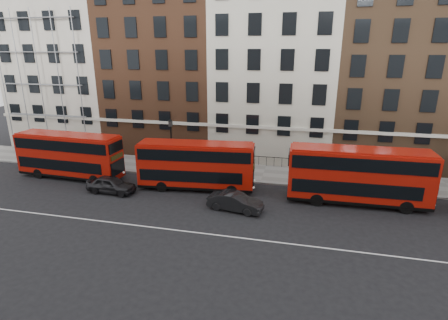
% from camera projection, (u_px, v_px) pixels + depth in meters
% --- Properties ---
extents(ground, '(120.00, 120.00, 0.00)m').
position_uv_depth(ground, '(245.00, 224.00, 24.83)').
color(ground, black).
rests_on(ground, ground).
extents(pavement, '(80.00, 5.00, 0.15)m').
position_uv_depth(pavement, '(264.00, 173.00, 34.54)').
color(pavement, gray).
rests_on(pavement, ground).
extents(kerb, '(80.00, 0.30, 0.16)m').
position_uv_depth(kerb, '(260.00, 182.00, 32.22)').
color(kerb, gray).
rests_on(kerb, ground).
extents(road_centre_line, '(70.00, 0.12, 0.01)m').
position_uv_depth(road_centre_line, '(240.00, 238.00, 22.97)').
color(road_centre_line, white).
rests_on(road_centre_line, ground).
extents(building_terrace, '(64.00, 11.95, 22.00)m').
position_uv_depth(building_terrace, '(272.00, 64.00, 38.33)').
color(building_terrace, '#B5AD9D').
rests_on(building_terrace, ground).
extents(bus_a, '(10.34, 2.94, 4.30)m').
position_uv_depth(bus_a, '(69.00, 154.00, 33.05)').
color(bus_a, '#AF1408').
rests_on(bus_a, ground).
extents(bus_b, '(10.23, 3.38, 4.22)m').
position_uv_depth(bus_b, '(196.00, 165.00, 30.32)').
color(bus_b, '#AF1408').
rests_on(bus_b, ground).
extents(bus_c, '(10.86, 2.86, 4.54)m').
position_uv_depth(bus_c, '(358.00, 175.00, 27.38)').
color(bus_c, '#AF1408').
rests_on(bus_c, ground).
extents(car_rear, '(4.32, 1.89, 1.45)m').
position_uv_depth(car_rear, '(111.00, 185.00, 30.00)').
color(car_rear, '#232326').
rests_on(car_rear, ground).
extents(car_front, '(4.44, 2.15, 1.40)m').
position_uv_depth(car_front, '(235.00, 202.00, 26.71)').
color(car_front, black).
rests_on(car_front, ground).
extents(lamp_post_left, '(0.44, 0.44, 5.33)m').
position_uv_depth(lamp_post_left, '(171.00, 143.00, 34.14)').
color(lamp_post_left, black).
rests_on(lamp_post_left, pavement).
extents(iron_railings, '(6.60, 0.06, 1.00)m').
position_uv_depth(iron_railings, '(266.00, 161.00, 36.40)').
color(iron_railings, black).
rests_on(iron_railings, pavement).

